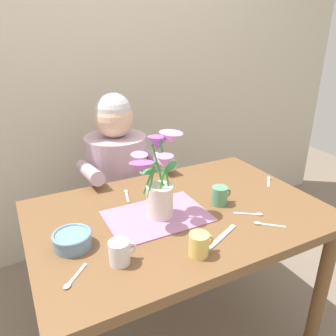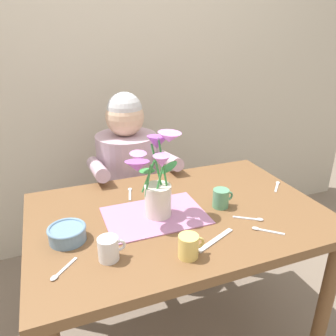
% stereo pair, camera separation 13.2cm
% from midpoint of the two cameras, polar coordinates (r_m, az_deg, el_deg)
% --- Properties ---
extents(wood_panel_backdrop, '(4.00, 0.10, 2.50)m').
position_cam_midpoint_polar(wood_panel_backdrop, '(2.18, -13.94, 17.38)').
color(wood_panel_backdrop, beige).
rests_on(wood_panel_backdrop, ground_plane).
extents(dining_table, '(1.20, 0.80, 0.74)m').
position_cam_midpoint_polar(dining_table, '(1.42, -0.79, -10.89)').
color(dining_table, brown).
rests_on(dining_table, ground_plane).
extents(seated_person, '(0.45, 0.47, 1.14)m').
position_cam_midpoint_polar(seated_person, '(1.95, -10.46, -4.15)').
color(seated_person, '#4C4C56').
rests_on(seated_person, ground_plane).
extents(striped_placemat, '(0.40, 0.28, 0.00)m').
position_cam_midpoint_polar(striped_placemat, '(1.34, -4.79, -8.40)').
color(striped_placemat, '#B275A3').
rests_on(striped_placemat, dining_table).
extents(flower_vase, '(0.26, 0.21, 0.35)m').
position_cam_midpoint_polar(flower_vase, '(1.26, -4.76, -1.93)').
color(flower_vase, silver).
rests_on(flower_vase, dining_table).
extents(ceramic_bowl, '(0.14, 0.14, 0.06)m').
position_cam_midpoint_polar(ceramic_bowl, '(1.22, -19.39, -11.72)').
color(ceramic_bowl, '#6689A8').
rests_on(ceramic_bowl, dining_table).
extents(dinner_knife, '(0.18, 0.09, 0.00)m').
position_cam_midpoint_polar(dinner_knife, '(1.22, 6.20, -11.90)').
color(dinner_knife, silver).
rests_on(dinner_knife, dining_table).
extents(tea_cup, '(0.09, 0.07, 0.08)m').
position_cam_midpoint_polar(tea_cup, '(1.11, 2.00, -13.25)').
color(tea_cup, '#E5C666').
rests_on(tea_cup, dining_table).
extents(ceramic_mug, '(0.09, 0.07, 0.08)m').
position_cam_midpoint_polar(ceramic_mug, '(1.41, 6.37, -4.84)').
color(ceramic_mug, '#569970').
rests_on(ceramic_mug, dining_table).
extents(coffee_cup, '(0.09, 0.07, 0.08)m').
position_cam_midpoint_polar(coffee_cup, '(1.10, -11.92, -14.27)').
color(coffee_cup, silver).
rests_on(coffee_cup, dining_table).
extents(spoon_0, '(0.09, 0.10, 0.01)m').
position_cam_midpoint_polar(spoon_0, '(1.09, -19.86, -18.00)').
color(spoon_0, silver).
rests_on(spoon_0, dining_table).
extents(spoon_1, '(0.09, 0.10, 0.01)m').
position_cam_midpoint_polar(spoon_1, '(1.69, 14.99, -2.10)').
color(spoon_1, silver).
rests_on(spoon_1, dining_table).
extents(spoon_2, '(0.05, 0.12, 0.01)m').
position_cam_midpoint_polar(spoon_2, '(1.52, -9.71, -4.51)').
color(spoon_2, silver).
rests_on(spoon_2, dining_table).
extents(spoon_3, '(0.11, 0.08, 0.01)m').
position_cam_midpoint_polar(spoon_3, '(1.37, 11.91, -7.90)').
color(spoon_3, silver).
rests_on(spoon_3, dining_table).
extents(spoon_4, '(0.10, 0.09, 0.01)m').
position_cam_midpoint_polar(spoon_4, '(1.32, 13.66, -9.54)').
color(spoon_4, silver).
rests_on(spoon_4, dining_table).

